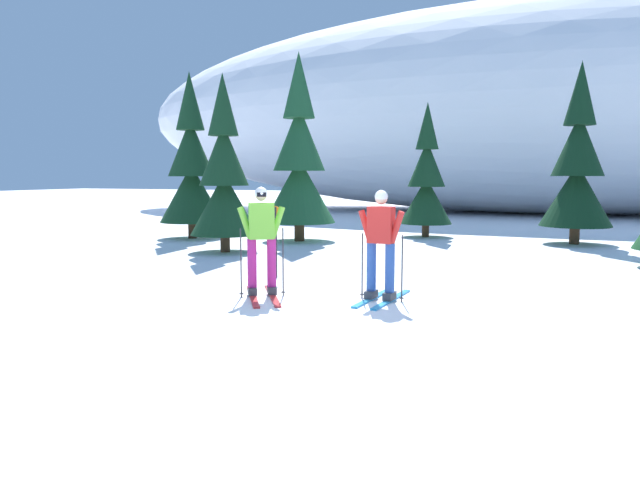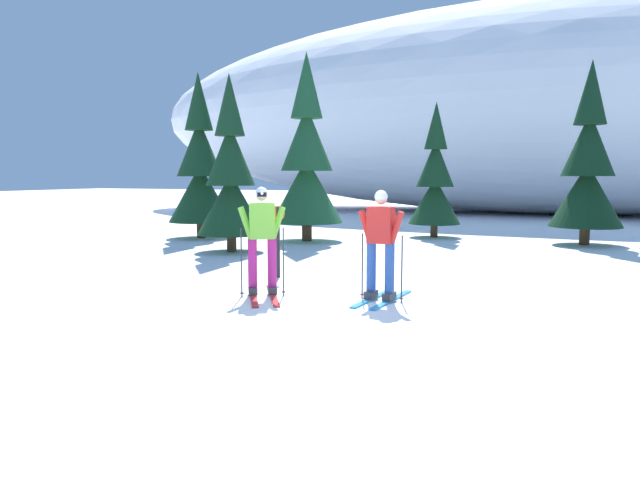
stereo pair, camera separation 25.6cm
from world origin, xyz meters
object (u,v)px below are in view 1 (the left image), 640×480
(skier_lime_jacket, at_px, (262,239))
(pine_tree_center_left, at_px, (299,163))
(pine_tree_center, at_px, (426,181))
(pine_tree_center_right, at_px, (578,169))
(pine_tree_left, at_px, (224,178))
(trail_marker_post, at_px, (275,237))
(pine_tree_far_left, at_px, (191,169))
(skier_red_jacket, at_px, (381,244))

(skier_lime_jacket, distance_m, pine_tree_center_left, 8.33)
(pine_tree_center, height_order, pine_tree_center_right, pine_tree_center_right)
(pine_tree_left, bearing_deg, trail_marker_post, -46.48)
(pine_tree_center_left, relative_size, pine_tree_center, 1.31)
(pine_tree_left, height_order, pine_tree_center, pine_tree_left)
(pine_tree_far_left, height_order, trail_marker_post, pine_tree_far_left)
(pine_tree_far_left, height_order, pine_tree_left, pine_tree_far_left)
(pine_tree_center, bearing_deg, skier_red_jacket, -82.90)
(pine_tree_center, bearing_deg, trail_marker_post, -98.08)
(skier_red_jacket, height_order, pine_tree_center_left, pine_tree_center_left)
(skier_lime_jacket, height_order, pine_tree_center, pine_tree_center)
(pine_tree_center_left, bearing_deg, trail_marker_post, -71.06)
(skier_lime_jacket, distance_m, pine_tree_left, 5.89)
(skier_lime_jacket, bearing_deg, skier_red_jacket, 10.09)
(pine_tree_left, distance_m, pine_tree_center, 6.97)
(skier_red_jacket, xyz_separation_m, pine_tree_center, (-1.24, 9.99, 0.87))
(pine_tree_far_left, height_order, pine_tree_center_left, pine_tree_center_left)
(skier_red_jacket, bearing_deg, pine_tree_left, 140.79)
(skier_red_jacket, xyz_separation_m, pine_tree_left, (-5.34, 4.36, 0.99))
(pine_tree_center_left, xyz_separation_m, pine_tree_center_right, (7.72, 2.11, -0.17))
(skier_lime_jacket, height_order, skier_red_jacket, skier_lime_jacket)
(pine_tree_left, distance_m, pine_tree_center_right, 9.96)
(pine_tree_far_left, relative_size, pine_tree_center_right, 0.99)
(pine_tree_center_left, relative_size, pine_tree_center_right, 1.08)
(pine_tree_left, relative_size, pine_tree_center_right, 0.88)
(skier_red_jacket, relative_size, pine_tree_center, 0.41)
(pine_tree_center_left, xyz_separation_m, pine_tree_center, (3.32, 2.56, -0.55))
(pine_tree_left, xyz_separation_m, pine_tree_center_left, (0.78, 3.07, 0.43))
(skier_red_jacket, height_order, trail_marker_post, skier_red_jacket)
(pine_tree_center_right, bearing_deg, pine_tree_center, 174.18)
(skier_lime_jacket, relative_size, pine_tree_left, 0.39)
(skier_red_jacket, distance_m, pine_tree_left, 6.96)
(pine_tree_left, bearing_deg, skier_red_jacket, -39.21)
(pine_tree_far_left, bearing_deg, skier_red_jacket, -40.92)
(pine_tree_center, bearing_deg, pine_tree_left, -126.02)
(pine_tree_center_right, bearing_deg, pine_tree_center_left, -164.70)
(pine_tree_left, distance_m, trail_marker_post, 4.31)
(pine_tree_left, height_order, pine_tree_center_left, pine_tree_center_left)
(skier_red_jacket, bearing_deg, pine_tree_center_left, 121.56)
(pine_tree_far_left, height_order, pine_tree_center, pine_tree_far_left)
(skier_lime_jacket, distance_m, pine_tree_center, 10.39)
(pine_tree_far_left, bearing_deg, pine_tree_center_left, 8.16)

